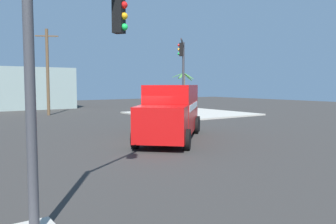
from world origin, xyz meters
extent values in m
plane|color=#33302D|center=(0.00, 0.00, 0.00)|extent=(100.00, 100.00, 0.00)
cube|color=#B2ADA0|center=(12.79, 12.79, 0.07)|extent=(10.67, 10.67, 0.14)
cube|color=red|center=(2.30, 1.29, 1.69)|extent=(6.00, 6.10, 2.68)
cube|color=red|center=(-0.60, -1.71, 1.20)|extent=(3.05, 3.03, 1.70)
cube|color=black|center=(-1.19, -2.33, 1.54)|extent=(1.51, 1.46, 0.88)
cube|color=#B2B2B7|center=(4.37, 3.44, 0.19)|extent=(1.80, 1.74, 0.21)
cube|color=white|center=(3.17, 0.45, 1.83)|extent=(3.60, 3.73, 0.36)
cube|color=white|center=(1.43, 2.13, 1.83)|extent=(3.60, 3.73, 0.36)
cylinder|color=black|center=(0.33, -2.54, 0.50)|extent=(0.90, 0.91, 1.00)
cylinder|color=black|center=(-1.46, -0.82, 0.50)|extent=(0.90, 0.91, 1.00)
cylinder|color=black|center=(4.22, 1.50, 0.50)|extent=(0.90, 0.91, 1.00)
cylinder|color=black|center=(2.44, 3.22, 0.50)|extent=(0.90, 0.91, 1.00)
cylinder|color=black|center=(4.95, 2.25, 0.50)|extent=(0.90, 0.91, 1.00)
cylinder|color=black|center=(3.17, 3.97, 0.50)|extent=(0.90, 0.91, 1.00)
cylinder|color=#38383D|center=(8.19, 8.02, 3.36)|extent=(0.20, 0.20, 6.43)
cylinder|color=#38383D|center=(6.88, 6.44, 6.32)|extent=(2.73, 3.25, 0.12)
cylinder|color=#38383D|center=(5.78, 5.12, 6.20)|extent=(0.03, 0.03, 0.25)
cube|color=black|center=(5.78, 5.12, 5.60)|extent=(0.42, 0.42, 0.95)
sphere|color=red|center=(5.64, 5.23, 5.91)|extent=(0.20, 0.20, 0.20)
sphere|color=#EFA314|center=(5.64, 5.23, 5.60)|extent=(0.20, 0.20, 0.20)
sphere|color=#19CC4C|center=(5.64, 5.23, 5.29)|extent=(0.20, 0.20, 0.20)
cylinder|color=#38383D|center=(-7.93, -8.16, 3.07)|extent=(0.20, 0.20, 5.85)
cube|color=black|center=(-4.91, -5.98, 5.02)|extent=(0.42, 0.42, 0.95)
sphere|color=red|center=(-4.81, -6.12, 5.33)|extent=(0.20, 0.20, 0.20)
sphere|color=#EFA314|center=(-4.81, -6.12, 5.02)|extent=(0.20, 0.20, 0.20)
sphere|color=#19CC4C|center=(-4.81, -6.12, 4.71)|extent=(0.20, 0.20, 0.20)
cylinder|color=#7A6647|center=(14.14, 15.65, 2.20)|extent=(0.26, 0.26, 4.12)
ellipsoid|color=#427F38|center=(14.70, 15.65, 3.92)|extent=(1.18, 0.36, 0.94)
ellipsoid|color=#427F38|center=(14.23, 16.29, 4.04)|extent=(0.55, 1.36, 0.71)
ellipsoid|color=#427F38|center=(13.54, 15.95, 4.10)|extent=(1.38, 0.94, 0.59)
ellipsoid|color=#427F38|center=(13.58, 15.31, 4.06)|extent=(1.33, 1.00, 0.68)
ellipsoid|color=#427F38|center=(14.39, 15.09, 4.00)|extent=(0.85, 1.31, 0.79)
cylinder|color=brown|center=(0.42, 19.96, 4.26)|extent=(0.30, 0.30, 8.52)
cube|color=brown|center=(0.42, 19.96, 7.82)|extent=(2.03, 1.06, 0.12)
camera|label=1|loc=(-9.57, -15.11, 3.07)|focal=37.02mm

